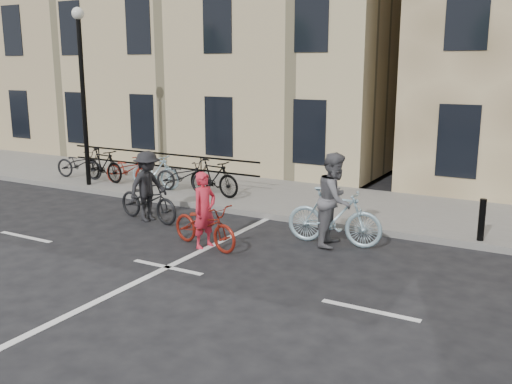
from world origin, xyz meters
The scene contains 9 objects.
ground centered at (0.00, 0.00, 0.00)m, with size 120.00×120.00×0.00m, color black.
sidewalk centered at (-4.00, 6.00, 0.07)m, with size 46.00×4.00×0.15m, color slate.
building_west centered at (-9.00, 13.00, 5.15)m, with size 20.00×10.00×10.00m, color #C6B686.
lamp_post centered at (-6.50, 4.40, 3.49)m, with size 0.36×0.36×5.28m.
bollard_east centered at (5.00, 4.25, 0.60)m, with size 0.14×0.14×0.90m, color black.
parked_bikes centered at (-4.92, 5.04, 0.65)m, with size 7.25×1.23×1.05m.
cyclist_pink centered at (-0.08, 1.39, 0.56)m, with size 1.92×1.02×1.62m.
cyclist_grey centered at (2.23, 2.88, 0.81)m, with size 2.12×1.05×2.00m.
cyclist_dark centered at (-2.50, 2.46, 0.68)m, with size 2.03×1.21×1.74m.
Camera 1 is at (6.53, -8.15, 3.78)m, focal length 40.00 mm.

